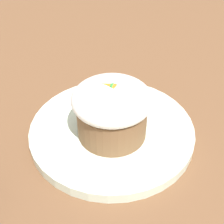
{
  "coord_description": "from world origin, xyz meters",
  "views": [
    {
      "loc": [
        -0.14,
        0.29,
        0.31
      ],
      "look_at": [
        -0.01,
        0.01,
        0.05
      ],
      "focal_mm": 50.0,
      "sensor_mm": 36.0,
      "label": 1
    }
  ],
  "objects": [
    {
      "name": "carrot_cake",
      "position": [
        -0.01,
        0.01,
        0.06
      ],
      "size": [
        0.1,
        0.1,
        0.08
      ],
      "color": "brown",
      "rests_on": "dessert_plate"
    },
    {
      "name": "dessert_plate",
      "position": [
        0.0,
        0.0,
        0.01
      ],
      "size": [
        0.23,
        0.23,
        0.02
      ],
      "color": "silver",
      "rests_on": "ground_plane"
    },
    {
      "name": "spoon",
      "position": [
        0.0,
        -0.01,
        0.02
      ],
      "size": [
        0.11,
        0.1,
        0.01
      ],
      "color": "#B7B7BC",
      "rests_on": "dessert_plate"
    },
    {
      "name": "ground_plane",
      "position": [
        0.0,
        0.0,
        0.0
      ],
      "size": [
        4.0,
        4.0,
        0.0
      ],
      "primitive_type": "plane",
      "color": "brown"
    }
  ]
}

